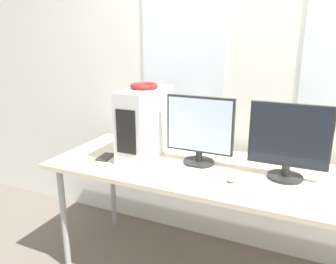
{
  "coord_description": "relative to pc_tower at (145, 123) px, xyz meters",
  "views": [
    {
      "loc": [
        0.33,
        -1.37,
        1.51
      ],
      "look_at": [
        -0.45,
        0.37,
        0.96
      ],
      "focal_mm": 35.0,
      "sensor_mm": 36.0,
      "label": 1
    }
  ],
  "objects": [
    {
      "name": "wall_back",
      "position": [
        0.63,
        0.45,
        0.36
      ],
      "size": [
        8.0,
        0.07,
        2.7
      ],
      "color": "silver",
      "rests_on": "ground_plane"
    },
    {
      "name": "pc_tower",
      "position": [
        0.0,
        0.0,
        0.0
      ],
      "size": [
        0.18,
        0.46,
        0.44
      ],
      "color": "silver",
      "rests_on": "desk"
    },
    {
      "name": "headphones",
      "position": [
        0.0,
        0.0,
        0.24
      ],
      "size": [
        0.17,
        0.17,
        0.03
      ],
      "color": "maroon",
      "rests_on": "pc_tower"
    },
    {
      "name": "monitor_right_near",
      "position": [
        0.87,
        -0.01,
        -0.0
      ],
      "size": [
        0.42,
        0.19,
        0.42
      ],
      "color": "black",
      "rests_on": "desk"
    },
    {
      "name": "monitor_main",
      "position": [
        0.37,
        0.01,
        -0.01
      ],
      "size": [
        0.41,
        0.19,
        0.42
      ],
      "color": "black",
      "rests_on": "desk"
    },
    {
      "name": "mouse",
      "position": [
        0.62,
        -0.16,
        -0.2
      ],
      "size": [
        0.05,
        0.1,
        0.03
      ],
      "color": "#B2B2B7",
      "rests_on": "desk"
    },
    {
      "name": "cell_phone",
      "position": [
        -0.21,
        -0.15,
        -0.21
      ],
      "size": [
        0.09,
        0.15,
        0.01
      ],
      "rotation": [
        0.0,
        0.0,
        0.12
      ],
      "color": "#232328",
      "rests_on": "desk"
    },
    {
      "name": "keyboard",
      "position": [
        0.33,
        -0.19,
        -0.21
      ],
      "size": [
        0.46,
        0.13,
        0.02
      ],
      "color": "silver",
      "rests_on": "desk"
    },
    {
      "name": "desk",
      "position": [
        0.63,
        -0.05,
        -0.27
      ],
      "size": [
        2.3,
        0.73,
        0.77
      ],
      "color": "beige",
      "rests_on": "ground_plane"
    }
  ]
}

